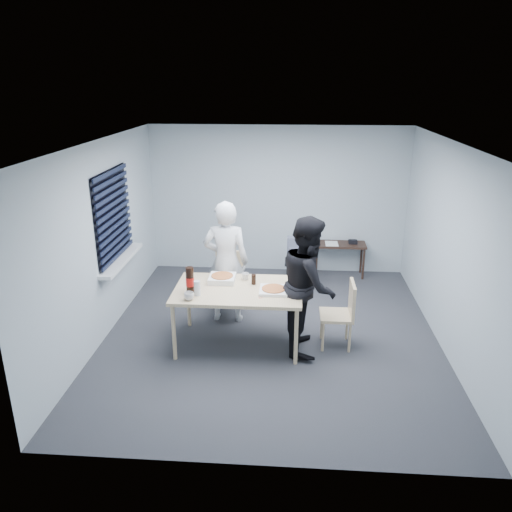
# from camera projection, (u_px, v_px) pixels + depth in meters

# --- Properties ---
(room) EXTENTS (5.00, 5.00, 5.00)m
(room) POSITION_uv_depth(u_px,v_px,m) (116.00, 222.00, 6.94)
(room) COLOR #2C2C31
(room) RESTS_ON ground
(dining_table) EXTENTS (1.63, 1.03, 0.79)m
(dining_table) POSITION_uv_depth(u_px,v_px,m) (238.00, 293.00, 6.41)
(dining_table) COLOR beige
(dining_table) RESTS_ON ground
(chair_far) EXTENTS (0.42, 0.42, 0.89)m
(chair_far) POSITION_uv_depth(u_px,v_px,m) (229.00, 276.00, 7.53)
(chair_far) COLOR beige
(chair_far) RESTS_ON ground
(chair_right) EXTENTS (0.42, 0.42, 0.89)m
(chair_right) POSITION_uv_depth(u_px,v_px,m) (343.00, 310.00, 6.43)
(chair_right) COLOR beige
(chair_right) RESTS_ON ground
(person_white) EXTENTS (0.65, 0.42, 1.77)m
(person_white) POSITION_uv_depth(u_px,v_px,m) (226.00, 262.00, 7.04)
(person_white) COLOR silver
(person_white) RESTS_ON ground
(person_black) EXTENTS (0.47, 0.86, 1.77)m
(person_black) POSITION_uv_depth(u_px,v_px,m) (308.00, 285.00, 6.27)
(person_black) COLOR black
(person_black) RESTS_ON ground
(side_table) EXTENTS (0.90, 0.40, 0.60)m
(side_table) POSITION_uv_depth(u_px,v_px,m) (340.00, 248.00, 8.79)
(side_table) COLOR #37241B
(side_table) RESTS_ON ground
(stool) EXTENTS (0.35, 0.35, 0.49)m
(stool) POSITION_uv_depth(u_px,v_px,m) (295.00, 267.00, 8.28)
(stool) COLOR black
(stool) RESTS_ON ground
(backpack) EXTENTS (0.29, 0.21, 0.41)m
(backpack) POSITION_uv_depth(u_px,v_px,m) (296.00, 250.00, 8.16)
(backpack) COLOR slate
(backpack) RESTS_ON stool
(pizza_box_a) EXTENTS (0.34, 0.34, 0.08)m
(pizza_box_a) POSITION_uv_depth(u_px,v_px,m) (222.00, 278.00, 6.61)
(pizza_box_a) COLOR white
(pizza_box_a) RESTS_ON dining_table
(pizza_box_b) EXTENTS (0.35, 0.35, 0.05)m
(pizza_box_b) POSITION_uv_depth(u_px,v_px,m) (274.00, 290.00, 6.28)
(pizza_box_b) COLOR white
(pizza_box_b) RESTS_ON dining_table
(mug_a) EXTENTS (0.17, 0.17, 0.10)m
(mug_a) POSITION_uv_depth(u_px,v_px,m) (189.00, 296.00, 6.04)
(mug_a) COLOR silver
(mug_a) RESTS_ON dining_table
(mug_b) EXTENTS (0.10, 0.10, 0.09)m
(mug_b) POSITION_uv_depth(u_px,v_px,m) (245.00, 276.00, 6.65)
(mug_b) COLOR silver
(mug_b) RESTS_ON dining_table
(cola_glass) EXTENTS (0.07, 0.07, 0.13)m
(cola_glass) POSITION_uv_depth(u_px,v_px,m) (254.00, 279.00, 6.50)
(cola_glass) COLOR black
(cola_glass) RESTS_ON dining_table
(soda_bottle) EXTENTS (0.10, 0.10, 0.33)m
(soda_bottle) POSITION_uv_depth(u_px,v_px,m) (190.00, 280.00, 6.22)
(soda_bottle) COLOR black
(soda_bottle) RESTS_ON dining_table
(plastic_cups) EXTENTS (0.10, 0.10, 0.19)m
(plastic_cups) POSITION_uv_depth(u_px,v_px,m) (197.00, 288.00, 6.16)
(plastic_cups) COLOR silver
(plastic_cups) RESTS_ON dining_table
(rubber_band) EXTENTS (0.05, 0.05, 0.00)m
(rubber_band) POSITION_uv_depth(u_px,v_px,m) (260.00, 298.00, 6.12)
(rubber_band) COLOR red
(rubber_band) RESTS_ON dining_table
(papers) EXTENTS (0.30, 0.35, 0.00)m
(papers) POSITION_uv_depth(u_px,v_px,m) (332.00, 244.00, 8.74)
(papers) COLOR white
(papers) RESTS_ON side_table
(black_box) EXTENTS (0.18, 0.15, 0.06)m
(black_box) POSITION_uv_depth(u_px,v_px,m) (353.00, 242.00, 8.74)
(black_box) COLOR black
(black_box) RESTS_ON side_table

